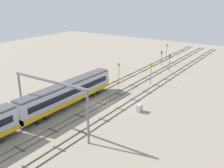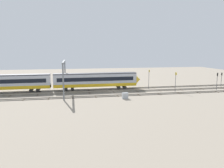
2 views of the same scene
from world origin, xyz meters
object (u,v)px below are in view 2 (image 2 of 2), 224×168
at_px(speed_sign_far_trackside, 149,77).
at_px(relay_cabinet, 125,96).
at_px(speed_sign_mid_trackside, 176,79).
at_px(overhead_gantry, 64,70).
at_px(signal_light_trackside_departure, 217,79).
at_px(train, 7,83).
at_px(signal_light_trackside_approach, 222,77).

height_order(speed_sign_far_trackside, relay_cabinet, speed_sign_far_trackside).
xyz_separation_m(speed_sign_far_trackside, relay_cabinet, (-10.14, -11.13, -2.86)).
bearing_deg(speed_sign_far_trackside, relay_cabinet, -132.33).
distance_m(speed_sign_far_trackside, relay_cabinet, 15.33).
bearing_deg(speed_sign_mid_trackside, overhead_gantry, 174.41).
height_order(speed_sign_far_trackside, signal_light_trackside_departure, speed_sign_far_trackside).
bearing_deg(overhead_gantry, speed_sign_far_trackside, 6.35).
xyz_separation_m(train, signal_light_trackside_approach, (64.29, -2.08, 0.25)).
bearing_deg(signal_light_trackside_departure, train, 173.37).
relative_size(overhead_gantry, relay_cabinet, 10.88).
xyz_separation_m(speed_sign_far_trackside, signal_light_trackside_departure, (19.17, -4.95, -0.34)).
height_order(overhead_gantry, signal_light_trackside_departure, overhead_gantry).
bearing_deg(relay_cabinet, speed_sign_mid_trackside, 19.07).
bearing_deg(signal_light_trackside_departure, speed_sign_mid_trackside, -176.93).
bearing_deg(signal_light_trackside_departure, relay_cabinet, -168.09).
height_order(train, relay_cabinet, train).
height_order(train, speed_sign_far_trackside, speed_sign_far_trackside).
bearing_deg(train, speed_sign_far_trackside, -2.75).
distance_m(train, speed_sign_far_trackside, 39.95).
distance_m(overhead_gantry, signal_light_trackside_departure, 43.82).
xyz_separation_m(speed_sign_mid_trackside, signal_light_trackside_approach, (18.75, 5.51, -0.58)).
relative_size(overhead_gantry, speed_sign_far_trackside, 2.71).
xyz_separation_m(overhead_gantry, signal_light_trackside_approach, (48.88, 2.56, -3.46)).
relative_size(signal_light_trackside_departure, relay_cabinet, 3.48).
bearing_deg(train, speed_sign_mid_trackside, -9.47).
distance_m(train, overhead_gantry, 16.52).
bearing_deg(relay_cabinet, speed_sign_far_trackside, 47.67).
distance_m(overhead_gantry, speed_sign_far_trackside, 24.79).
xyz_separation_m(speed_sign_mid_trackside, relay_cabinet, (-15.79, -5.46, -2.77)).
height_order(signal_light_trackside_approach, signal_light_trackside_departure, signal_light_trackside_departure).
distance_m(speed_sign_mid_trackside, speed_sign_far_trackside, 8.01).
height_order(train, overhead_gantry, overhead_gantry).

